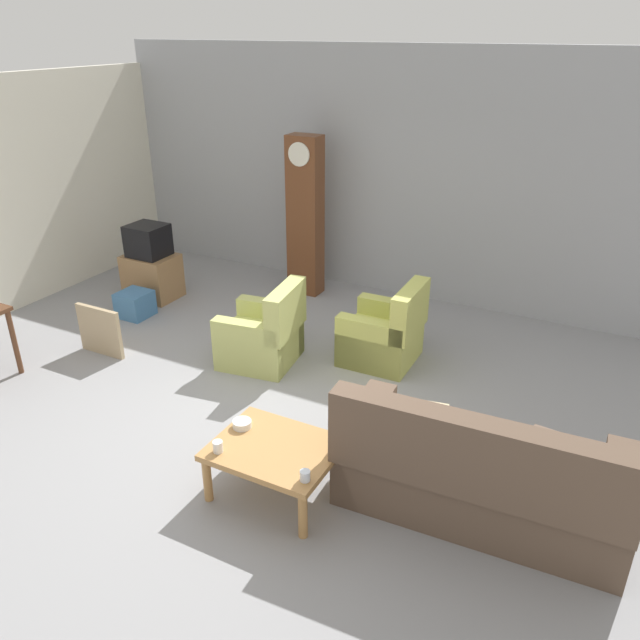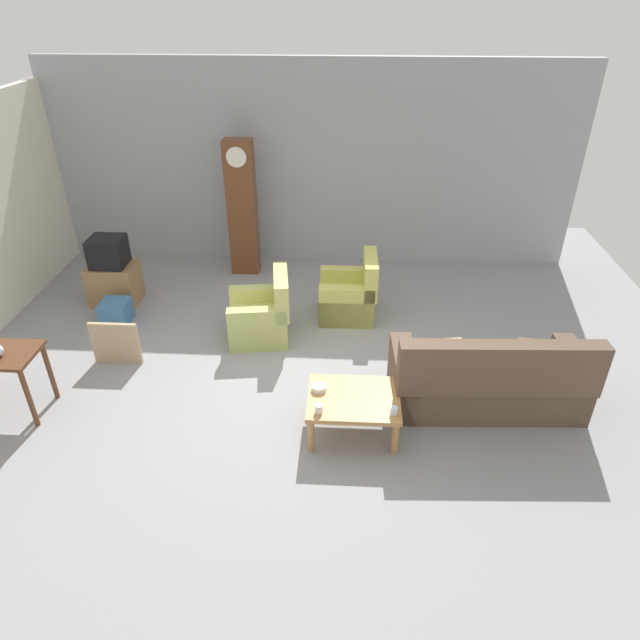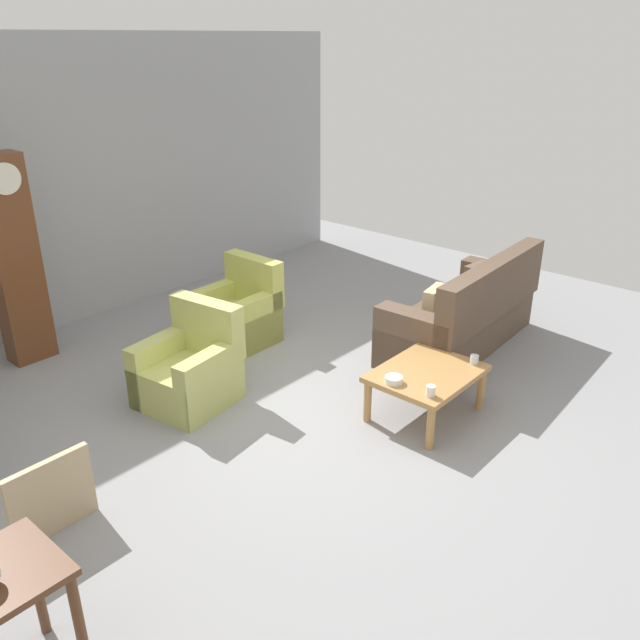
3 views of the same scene
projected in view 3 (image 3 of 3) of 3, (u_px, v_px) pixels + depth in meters
name	position (u px, v px, depth m)	size (l,w,h in m)	color
ground_plane	(307.00, 416.00, 5.87)	(10.40, 10.40, 0.00)	gray
garage_door_wall	(72.00, 184.00, 7.40)	(8.40, 0.16, 3.20)	#9EA0A5
couch_floral	(464.00, 316.00, 7.05)	(2.14, 0.98, 1.04)	brown
armchair_olive_near	(190.00, 371.00, 6.00)	(0.89, 0.86, 0.92)	#B7BC66
armchair_olive_far	(238.00, 316.00, 7.19)	(0.80, 0.77, 0.92)	#C2C55C
coffee_table_wood	(427.00, 377.00, 5.74)	(0.96, 0.76, 0.44)	#B27F47
grandfather_clock	(15.00, 261.00, 6.51)	(0.44, 0.30, 2.14)	brown
framed_picture_leaning	(52.00, 497.00, 4.40)	(0.60, 0.05, 0.57)	tan
cup_white_porcelain	(431.00, 391.00, 5.30)	(0.08, 0.08, 0.09)	white
cup_blue_rimmed	(474.00, 359.00, 5.83)	(0.08, 0.08, 0.08)	silver
bowl_white_stacked	(394.00, 380.00, 5.51)	(0.15, 0.15, 0.06)	white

